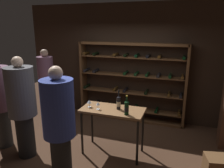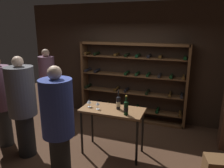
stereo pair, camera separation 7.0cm
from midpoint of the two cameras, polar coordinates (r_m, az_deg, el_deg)
The scene contains 13 objects.
ground_plane at distance 4.62m, azimuth -1.58°, elevation -16.56°, with size 9.54×9.54×0.00m, color #472D1E.
back_wall at distance 5.68m, azimuth 4.94°, elevation 5.72°, with size 5.71×0.10×3.00m, color #332319.
wine_rack at distance 5.55m, azimuth 5.71°, elevation 0.38°, with size 2.76×0.32×2.03m.
tasting_table at distance 4.10m, azimuth 0.59°, elevation -8.13°, with size 1.18×0.57×0.92m.
person_host_in_suit at distance 3.38m, azimuth -13.59°, elevation -9.61°, with size 0.49×0.49×1.89m.
person_guest_khaki at distance 4.27m, azimuth -22.29°, elevation -4.70°, with size 0.50×0.50×1.92m.
person_guest_plum_blouse at distance 4.83m, azimuth -27.14°, elevation -3.39°, with size 0.45×0.45×1.86m.
person_guest_blue_shirt at distance 6.04m, azimuth -16.42°, elevation 1.08°, with size 0.42×0.42×1.85m.
wine_crate at distance 4.17m, azimuth 27.19°, elevation -19.31°, with size 0.48×0.34×0.36m, color brown.
wine_bottle_gold_foil at distance 4.01m, azimuth 2.21°, elevation -4.91°, with size 0.08×0.08×0.37m.
wine_bottle_red_label at distance 3.77m, azimuth 4.28°, elevation -6.31°, with size 0.08×0.08×0.35m.
wine_glass_stemmed_right at distance 4.02m, azimuth -3.33°, elevation -5.30°, with size 0.07×0.07×0.14m.
wine_glass_stemmed_left at distance 4.14m, azimuth -5.61°, elevation -4.72°, with size 0.09×0.09×0.14m.
Camera 2 is at (1.50, -3.63, 2.43)m, focal length 34.40 mm.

